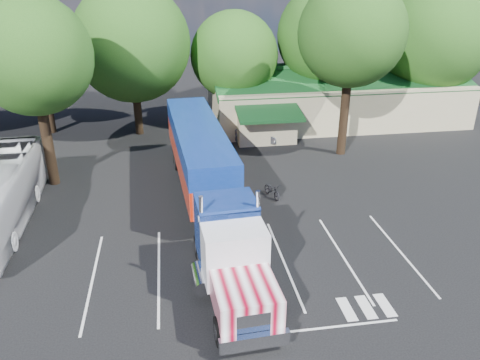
{
  "coord_description": "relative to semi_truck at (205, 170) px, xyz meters",
  "views": [
    {
      "loc": [
        -2.15,
        -25.66,
        13.86
      ],
      "look_at": [
        1.85,
        0.16,
        2.0
      ],
      "focal_mm": 35.0,
      "sensor_mm": 36.0,
      "label": 1
    }
  ],
  "objects": [
    {
      "name": "bicycle",
      "position": [
        4.45,
        1.14,
        -2.23
      ],
      "size": [
        1.22,
        2.0,
        0.99
      ],
      "primitive_type": "imported",
      "rotation": [
        0.0,
        0.0,
        0.32
      ],
      "color": "black",
      "rests_on": "ground"
    },
    {
      "name": "tree_row_c",
      "position": [
        -4.76,
        15.82,
        5.32
      ],
      "size": [
        10.0,
        10.0,
        13.05
      ],
      "color": "black",
      "rests_on": "ground"
    },
    {
      "name": "semi_truck",
      "position": [
        0.0,
        0.0,
        0.0
      ],
      "size": [
        4.51,
        23.1,
        4.81
      ],
      "rotation": [
        0.0,
        0.0,
        0.06
      ],
      "color": "black",
      "rests_on": "ground"
    },
    {
      "name": "event_hall",
      "position": [
        13.98,
        17.43,
        -0.51
      ],
      "size": [
        24.2,
        14.12,
        5.55
      ],
      "color": "tan",
      "rests_on": "ground"
    },
    {
      "name": "tree_row_d",
      "position": [
        4.24,
        17.12,
        3.86
      ],
      "size": [
        8.0,
        8.0,
        10.6
      ],
      "color": "black",
      "rests_on": "ground"
    },
    {
      "name": "woman",
      "position": [
        1.84,
        -2.23,
        -1.77
      ],
      "size": [
        0.5,
        0.72,
        1.9
      ],
      "primitive_type": "imported",
      "rotation": [
        0.0,
        0.0,
        1.5
      ],
      "color": "black",
      "rests_on": "ground"
    },
    {
      "name": "tree_near_left",
      "position": [
        -10.26,
        5.62,
        6.09
      ],
      "size": [
        7.6,
        7.6,
        12.65
      ],
      "color": "black",
      "rests_on": "ground"
    },
    {
      "name": "tree_near_right",
      "position": [
        11.74,
        8.12,
        6.74
      ],
      "size": [
        8.0,
        8.0,
        13.5
      ],
      "color": "black",
      "rests_on": "ground"
    },
    {
      "name": "silver_sedan",
      "position": [
        5.24,
        12.09,
        -2.02
      ],
      "size": [
        4.46,
        3.24,
        1.4
      ],
      "primitive_type": "imported",
      "rotation": [
        0.0,
        0.0,
        1.1
      ],
      "color": "#93959A",
      "rests_on": "ground"
    },
    {
      "name": "tree_row_f",
      "position": [
        23.24,
        16.42,
        5.07
      ],
      "size": [
        10.4,
        10.4,
        13.0
      ],
      "color": "black",
      "rests_on": "ground"
    },
    {
      "name": "tree_row_e",
      "position": [
        13.24,
        17.62,
        5.36
      ],
      "size": [
        9.6,
        9.6,
        12.9
      ],
      "color": "black",
      "rests_on": "ground"
    },
    {
      "name": "ground",
      "position": [
        0.24,
        -0.38,
        -2.72
      ],
      "size": [
        120.0,
        120.0,
        0.0
      ],
      "primitive_type": "plane",
      "color": "black",
      "rests_on": "ground"
    },
    {
      "name": "tree_row_b",
      "position": [
        -12.76,
        17.42,
        4.41
      ],
      "size": [
        8.4,
        8.4,
        11.35
      ],
      "color": "black",
      "rests_on": "ground"
    }
  ]
}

